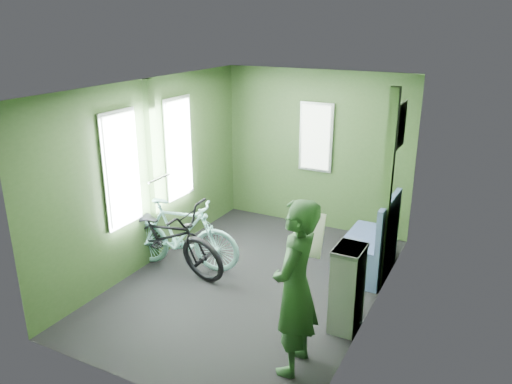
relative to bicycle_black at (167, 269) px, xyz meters
The scene contains 6 objects.
room 1.80m from the bicycle_black, 12.43° to the left, with size 4.00×4.02×2.31m.
bicycle_black is the anchor object (origin of this frame).
bicycle_mint 0.19m from the bicycle_black, 37.68° to the left, with size 0.43×1.51×0.91m, color #88D5CF.
passenger 2.47m from the bicycle_black, 24.66° to the right, with size 0.41×0.68×1.59m.
waste_box 2.41m from the bicycle_black, ahead, with size 0.26×0.37×0.89m, color slate.
bench_seat 2.50m from the bicycle_black, 25.50° to the left, with size 0.53×0.94×0.99m.
Camera 1 is at (2.44, -4.63, 2.95)m, focal length 35.00 mm.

